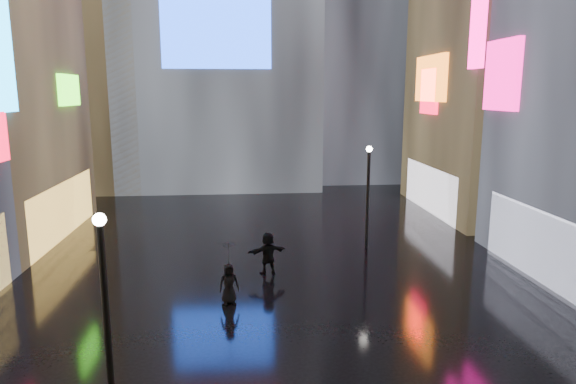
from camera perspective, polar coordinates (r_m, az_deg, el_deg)
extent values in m
plane|color=black|center=(23.68, -1.77, -8.21)|extent=(140.00, 140.00, 0.00)
cube|color=#FFC659|center=(30.62, -23.74, -1.79)|extent=(0.20, 10.00, 3.00)
cube|color=#39C716|center=(31.62, -23.17, 10.37)|extent=(0.25, 3.00, 1.71)
cube|color=white|center=(23.80, 26.58, -5.52)|extent=(0.20, 9.00, 3.00)
cube|color=#DD0B70|center=(26.41, 22.72, 11.89)|extent=(0.25, 2.99, 3.26)
cube|color=white|center=(35.18, 15.54, 0.31)|extent=(0.20, 9.00, 3.00)
cube|color=orange|center=(34.84, 15.58, 12.06)|extent=(0.25, 4.92, 2.91)
cube|color=red|center=(34.94, 15.44, 10.72)|extent=(0.25, 2.63, 2.87)
cube|color=#194CFF|center=(39.48, -7.98, 17.04)|extent=(8.00, 0.20, 5.00)
cube|color=black|center=(46.39, -22.01, 16.71)|extent=(10.00, 10.00, 26.00)
cylinder|color=black|center=(12.86, -19.45, -14.00)|extent=(0.16, 0.16, 5.00)
sphere|color=white|center=(12.03, -20.23, -2.89)|extent=(0.30, 0.30, 0.30)
cylinder|color=black|center=(26.03, 8.85, -0.85)|extent=(0.16, 0.16, 5.00)
sphere|color=white|center=(25.63, 9.02, 4.74)|extent=(0.30, 0.30, 0.30)
imported|color=black|center=(19.61, -6.59, -10.07)|extent=(0.84, 0.64, 1.53)
imported|color=black|center=(22.43, -2.25, -6.82)|extent=(1.81, 1.02, 1.86)
imported|color=black|center=(19.22, -6.66, -6.78)|extent=(1.28, 1.28, 0.84)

